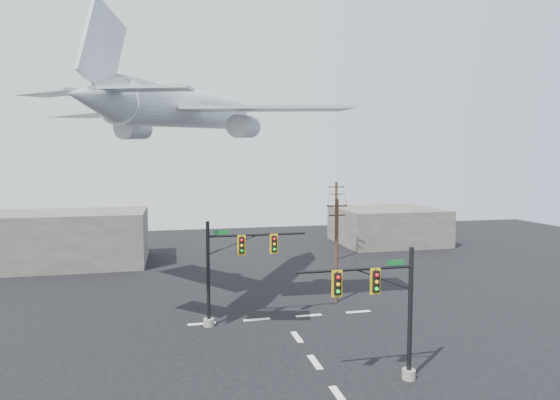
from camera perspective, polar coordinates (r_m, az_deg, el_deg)
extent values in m
plane|color=black|center=(25.37, 7.17, -22.59)|extent=(120.00, 120.00, 0.00)
cube|color=white|center=(25.37, 7.17, -22.57)|extent=(0.40, 2.00, 0.01)
cube|color=white|center=(28.78, 4.27, -19.10)|extent=(0.40, 2.00, 0.01)
cube|color=white|center=(32.34, 2.08, -16.34)|extent=(0.40, 2.00, 0.01)
cube|color=white|center=(35.16, -9.50, -14.65)|extent=(2.00, 0.40, 0.01)
cube|color=white|center=(35.60, -2.86, -14.34)|extent=(2.00, 0.40, 0.01)
cube|color=white|center=(36.47, 3.53, -13.87)|extent=(2.00, 0.40, 0.01)
cube|color=white|center=(37.75, 9.52, -13.28)|extent=(2.00, 0.40, 0.01)
cylinder|color=gray|center=(27.59, 15.41, -19.79)|extent=(0.72, 0.72, 0.51)
cylinder|color=black|center=(26.40, 15.57, -13.21)|extent=(0.25, 0.25, 7.16)
cylinder|color=black|center=(24.41, 9.19, -8.34)|extent=(6.25, 0.16, 0.16)
cylinder|color=black|center=(25.17, 12.51, -9.43)|extent=(3.36, 0.08, 0.08)
cube|color=black|center=(24.83, 11.56, -9.68)|extent=(0.35, 0.31, 1.12)
cube|color=yellow|center=(24.85, 11.54, -9.67)|extent=(0.56, 0.04, 1.38)
sphere|color=red|center=(24.59, 11.74, -8.97)|extent=(0.20, 0.20, 0.20)
sphere|color=#FFA80D|center=(24.68, 11.73, -9.77)|extent=(0.20, 0.20, 0.20)
sphere|color=#0EE323|center=(24.77, 11.71, -10.58)|extent=(0.20, 0.20, 0.20)
cube|color=black|center=(24.06, 6.97, -10.09)|extent=(0.35, 0.31, 1.12)
cube|color=yellow|center=(24.08, 6.96, -10.07)|extent=(0.56, 0.04, 1.38)
sphere|color=red|center=(23.82, 7.13, -9.36)|extent=(0.20, 0.20, 0.20)
sphere|color=#FFA80D|center=(23.91, 7.12, -10.19)|extent=(0.20, 0.20, 0.20)
sphere|color=#0EE323|center=(24.00, 7.11, -11.01)|extent=(0.20, 0.20, 0.20)
cube|color=#0D5E20|center=(25.20, 13.93, -7.41)|extent=(0.97, 0.04, 0.27)
cylinder|color=gray|center=(34.57, -8.67, -14.53)|extent=(0.75, 0.75, 0.53)
cylinder|color=black|center=(33.59, -8.75, -8.92)|extent=(0.26, 0.26, 7.48)
cylinder|color=black|center=(33.50, -2.78, -4.25)|extent=(7.04, 0.17, 0.17)
cylinder|color=black|center=(33.35, -5.76, -5.43)|extent=(3.75, 0.09, 0.09)
cube|color=black|center=(33.27, -4.72, -5.50)|extent=(0.36, 0.32, 1.18)
cube|color=yellow|center=(33.29, -4.73, -5.49)|extent=(0.59, 0.04, 1.44)
sphere|color=red|center=(33.03, -4.68, -4.92)|extent=(0.21, 0.21, 0.21)
sphere|color=#FFA80D|center=(33.09, -4.67, -5.55)|extent=(0.21, 0.21, 0.21)
sphere|color=#0EE323|center=(33.16, -4.67, -6.19)|extent=(0.21, 0.21, 0.21)
cube|color=black|center=(33.68, -0.75, -5.36)|extent=(0.36, 0.32, 1.18)
cube|color=yellow|center=(33.70, -0.76, -5.35)|extent=(0.59, 0.04, 1.44)
sphere|color=red|center=(33.44, -0.68, -4.78)|extent=(0.21, 0.21, 0.21)
sphere|color=#FFA80D|center=(33.51, -0.68, -5.41)|extent=(0.21, 0.21, 0.21)
sphere|color=#0EE323|center=(33.57, -0.68, -6.04)|extent=(0.21, 0.21, 0.21)
cube|color=#0D5E20|center=(33.05, -7.14, -3.94)|extent=(1.02, 0.04, 0.28)
cylinder|color=#462E1E|center=(38.90, 6.90, -6.19)|extent=(0.29, 0.29, 8.59)
cube|color=#462E1E|center=(38.37, 6.96, -0.73)|extent=(1.72, 0.14, 0.11)
cube|color=#462E1E|center=(38.45, 6.95, -1.86)|extent=(1.34, 0.14, 0.11)
cylinder|color=black|center=(38.12, 5.88, -0.61)|extent=(0.10, 0.10, 0.11)
cylinder|color=black|center=(38.36, 6.96, -0.58)|extent=(0.10, 0.10, 0.11)
cylinder|color=black|center=(38.62, 8.03, -0.56)|extent=(0.10, 0.10, 0.11)
cylinder|color=#462E1E|center=(55.67, 6.84, -2.54)|extent=(0.31, 0.31, 9.28)
cube|color=#462E1E|center=(55.31, 6.88, 1.59)|extent=(1.82, 0.72, 0.13)
cube|color=#462E1E|center=(55.36, 6.87, 0.72)|extent=(1.42, 0.59, 0.13)
cylinder|color=black|center=(55.29, 6.02, 1.70)|extent=(0.10, 0.10, 0.13)
cylinder|color=black|center=(55.30, 6.88, 1.69)|extent=(0.10, 0.10, 0.13)
cylinder|color=black|center=(55.32, 7.75, 1.69)|extent=(0.10, 0.10, 0.13)
cylinder|color=black|center=(46.57, 5.99, 0.56)|extent=(5.68, 16.04, 0.03)
cylinder|color=black|center=(47.11, 7.83, 0.59)|extent=(5.82, 16.04, 0.03)
cylinder|color=silver|center=(37.74, -11.03, 10.91)|extent=(11.64, 18.13, 4.02)
cone|color=silver|center=(48.34, -4.89, 10.34)|extent=(4.69, 5.24, 3.22)
cone|color=silver|center=(27.89, -21.77, 11.60)|extent=(4.42, 5.09, 2.92)
cube|color=silver|center=(40.04, -20.60, 9.83)|extent=(10.64, 12.26, 0.46)
cube|color=silver|center=(34.05, -1.69, 11.08)|extent=(12.38, 4.91, 0.46)
cylinder|color=silver|center=(39.52, -17.43, 8.28)|extent=(2.94, 3.51, 1.84)
cylinder|color=silver|center=(35.38, -4.43, 8.93)|extent=(2.94, 3.51, 1.84)
cube|color=silver|center=(29.10, -20.84, 17.04)|extent=(2.35, 4.09, 5.45)
cube|color=silver|center=(30.19, -25.83, 11.68)|extent=(4.82, 4.71, 0.28)
cube|color=silver|center=(26.71, -15.86, 12.95)|extent=(5.02, 3.08, 0.28)
cube|color=slate|center=(58.08, -24.94, -4.29)|extent=(18.00, 10.00, 6.00)
cube|color=slate|center=(68.66, 12.96, -3.07)|extent=(14.00, 12.00, 5.00)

